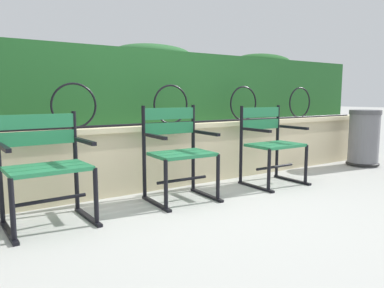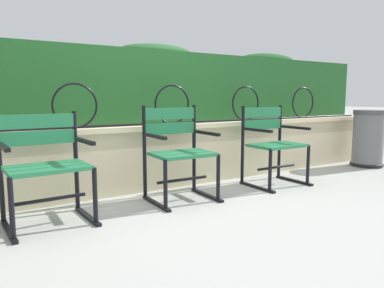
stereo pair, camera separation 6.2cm
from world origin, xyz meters
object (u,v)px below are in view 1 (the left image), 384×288
Objects in this scene: park_chair_left at (45,164)px; park_chair_centre at (178,150)px; park_chair_right at (270,142)px; trash_bin at (364,139)px.

park_chair_left is 1.19m from park_chair_centre.
park_chair_centre reaches higher than park_chair_right.
trash_bin is at bearing 0.06° from park_chair_centre.
park_chair_centre is (1.19, 0.03, 0.01)m from park_chair_left.
park_chair_left is 1.09× the size of trash_bin.
park_chair_right is 1.86m from trash_bin.
park_chair_right reaches higher than park_chair_left.
park_chair_centre is 3.04m from trash_bin.
trash_bin is at bearing 0.43° from park_chair_left.
park_chair_centre is at bearing 1.36° from park_chair_left.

